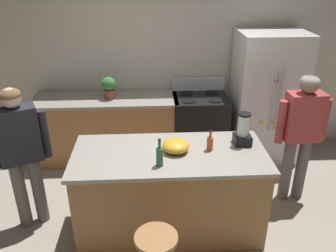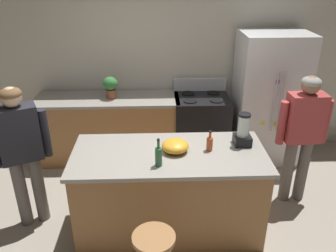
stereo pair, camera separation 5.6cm
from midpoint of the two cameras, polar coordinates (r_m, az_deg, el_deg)
ground_plane at (r=3.99m, az=0.59°, el=-16.16°), size 14.00×14.00×0.00m
back_wall at (r=5.09m, az=-0.41°, el=10.73°), size 8.00×0.10×2.70m
kitchen_island at (r=3.69m, az=0.63°, el=-10.70°), size 1.93×0.87×0.94m
back_counter_run at (r=5.06m, az=-9.32°, el=-0.37°), size 2.00×0.64×0.94m
refrigerator at (r=5.06m, az=16.45°, el=4.34°), size 0.90×0.73×1.82m
stove_range at (r=5.04m, az=5.71°, el=-0.13°), size 0.76×0.65×1.12m
person_by_island_left at (r=3.81m, az=-22.62°, el=-3.04°), size 0.57×0.37×1.58m
person_by_sink_right at (r=4.18m, az=21.60°, el=-0.52°), size 0.59×0.24×1.56m
bar_stool at (r=3.05m, az=-1.76°, el=-19.56°), size 0.36×0.36×0.63m
potted_plant at (r=4.81m, az=-9.09°, el=6.53°), size 0.20×0.20×0.30m
blender_appliance at (r=3.61m, az=12.66°, el=-0.93°), size 0.17×0.17×0.34m
bottle_olive_oil at (r=3.18m, az=-1.05°, el=-4.95°), size 0.07×0.07×0.28m
bottle_cooking_sauce at (r=3.47m, az=7.31°, el=-2.85°), size 0.06×0.06×0.22m
mixing_bowl at (r=3.43m, az=1.67°, el=-3.30°), size 0.27×0.27×0.12m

